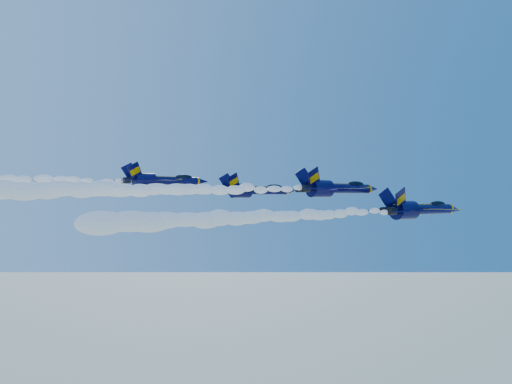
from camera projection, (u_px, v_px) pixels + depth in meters
jet_lead at (419, 209)px, 84.42m from camera, size 20.09×16.48×7.47m
smoke_trail_jet_lead at (269, 216)px, 65.63m from camera, size 46.89×2.56×2.30m
jet_second at (336, 188)px, 82.92m from camera, size 18.36×15.06×6.82m
smoke_trail_jet_second at (163, 189)px, 64.56m from camera, size 46.89×2.34×2.11m
jet_third at (256, 190)px, 89.00m from camera, size 16.47×13.51×6.12m
smoke_trail_jet_third at (83, 192)px, 71.12m from camera, size 46.89×2.10×1.89m
jet_fourth at (162, 180)px, 85.17m from camera, size 16.17×13.26×6.01m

